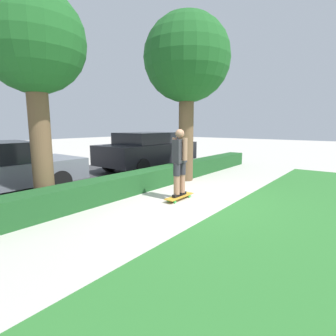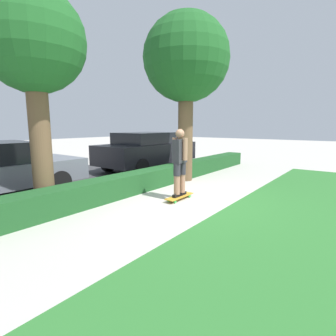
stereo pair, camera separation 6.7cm
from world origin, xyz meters
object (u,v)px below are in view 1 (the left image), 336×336
(skater_person, at_px, (180,161))
(tree_near, at_px, (33,46))
(skateboard, at_px, (179,197))
(parked_car_middle, at_px, (148,150))
(tree_mid, at_px, (187,61))

(skater_person, xyz_separation_m, tree_near, (-2.33, 1.95, 2.40))
(skateboard, xyz_separation_m, parked_car_middle, (2.87, 3.59, 0.72))
(parked_car_middle, bearing_deg, tree_mid, -108.34)
(skater_person, xyz_separation_m, tree_mid, (2.04, 1.19, 2.82))
(skateboard, relative_size, skater_person, 0.57)
(tree_near, xyz_separation_m, tree_mid, (4.37, -0.76, 0.42))
(skateboard, height_order, tree_near, tree_near)
(skateboard, distance_m, skater_person, 0.88)
(tree_mid, height_order, parked_car_middle, tree_mid)
(skateboard, distance_m, parked_car_middle, 4.65)
(tree_near, distance_m, tree_mid, 4.45)
(tree_mid, bearing_deg, parked_car_middle, 70.86)
(tree_mid, relative_size, parked_car_middle, 1.20)
(skater_person, bearing_deg, skateboard, -71.57)
(tree_mid, bearing_deg, skateboard, -149.77)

